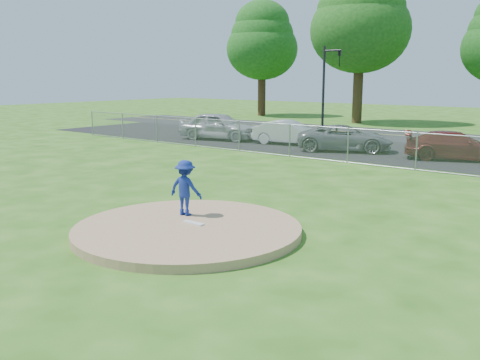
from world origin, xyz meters
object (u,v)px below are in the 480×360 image
Objects in this scene: traffic_cone at (334,142)px; parked_car_gray at (345,138)px; parked_car_silver at (219,126)px; traffic_signal_left at (327,82)px; pitcher at (185,188)px; parked_car_white at (289,133)px; tree_far_left at (262,40)px; parked_car_darkred at (456,146)px; tree_left at (361,17)px.

parked_car_gray reaches higher than traffic_cone.
traffic_signal_left is at bearing -38.64° from parked_car_silver.
pitcher is 0.36× the size of parked_car_white.
parked_car_white is at bearing -179.63° from traffic_cone.
tree_far_left is 2.31× the size of parked_car_gray.
parked_car_darkred is at bearing -36.45° from tree_far_left.
tree_far_left is 2.44× the size of parked_car_darkred.
tree_far_left reaches higher than parked_car_gray.
pitcher is at bearing -69.35° from traffic_signal_left.
tree_far_left is 21.44m from parked_car_silver.
tree_left is 8.86× the size of pitcher.
traffic_cone is (17.27, -17.22, -6.69)m from tree_far_left.
parked_car_gray is (0.87, -0.48, 0.29)m from traffic_cone.
parked_car_darkred is at bearing -31.72° from traffic_signal_left.
tree_far_left is at bearing 20.94° from parked_car_gray.
parked_car_darkred is at bearing -50.96° from tree_left.
pitcher is 14.93m from parked_car_gray.
parked_car_gray is (4.91, -6.70, -2.71)m from traffic_signal_left.
tree_far_left is 0.86× the size of tree_left.
traffic_signal_left is (13.24, -11.00, -3.70)m from tree_far_left.
pitcher is 1.97× the size of traffic_cone.
tree_far_left is at bearing 140.27° from traffic_signal_left.
tree_left is at bearing 16.85° from parked_car_darkred.
traffic_cone is 0.15× the size of parked_car_silver.
parked_car_gray is 1.06× the size of parked_car_darkred.
tree_far_left is at bearing 135.08° from traffic_cone.
pitcher is at bearing 167.30° from parked_car_gray.
tree_left is 2.85× the size of parked_car_darkred.
tree_far_left is 25.29m from traffic_cone.
traffic_cone is 0.16× the size of parked_car_darkred.
traffic_cone is 0.18× the size of parked_car_white.
parked_car_darkred is (23.39, -17.27, -6.41)m from tree_far_left.
tree_far_left is 39.15m from pitcher.
parked_car_white is (1.25, -6.24, -2.70)m from traffic_signal_left.
pitcher reaches higher than parked_car_gray.
traffic_signal_left is at bearing 122.96° from traffic_cone.
parked_car_silver is 4.54m from parked_car_white.
tree_far_left reaches higher than parked_car_darkred.
parked_car_darkred reaches higher than traffic_cone.
tree_far_left is at bearing 31.36° from parked_car_darkred.
parked_car_silver is at bearing -174.60° from traffic_cone.
parked_car_gray is (3.66, -0.46, -0.01)m from parked_car_white.
tree_far_left reaches higher than parked_car_white.
traffic_signal_left reaches higher than parked_car_silver.
parked_car_gray is at bearing -53.79° from traffic_signal_left.
parked_car_darkred is (10.15, -6.27, -2.71)m from traffic_signal_left.
tree_far_left is 11.24m from tree_left.
pitcher is at bearing -71.29° from tree_left.
parked_car_white is at bearing -78.70° from traffic_signal_left.
parked_car_silver reaches higher than parked_car_white.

